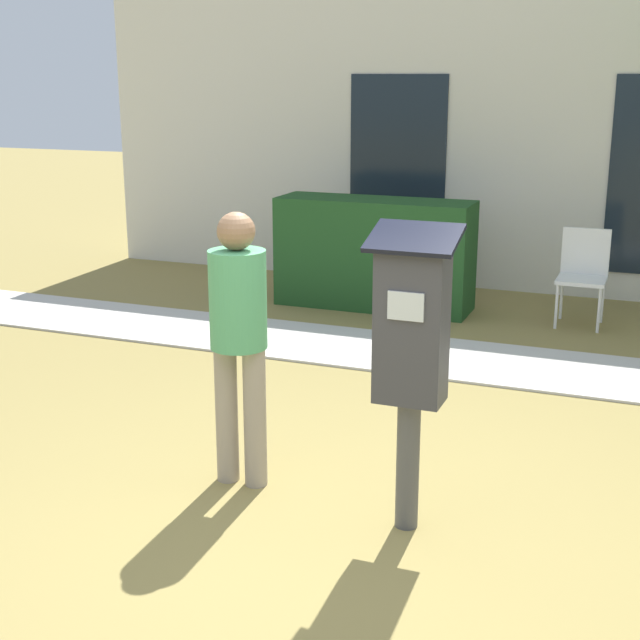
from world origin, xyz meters
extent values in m
plane|color=olive|center=(0.00, 0.00, 0.00)|extent=(40.00, 40.00, 0.00)
cube|color=beige|center=(0.00, 3.30, 0.01)|extent=(12.00, 1.10, 0.02)
cube|color=silver|center=(0.00, 6.06, 1.60)|extent=(10.00, 0.24, 3.20)
cube|color=#19232D|center=(-1.40, 5.93, 1.30)|extent=(1.10, 0.02, 2.00)
cylinder|color=#4C4C4C|center=(0.35, 0.43, 0.35)|extent=(0.12, 0.12, 0.70)
cube|color=#38383D|center=(0.35, 0.43, 1.10)|extent=(0.34, 0.22, 0.80)
cube|color=silver|center=(0.35, 0.31, 1.22)|extent=(0.18, 0.01, 0.14)
cube|color=black|center=(0.35, 0.43, 1.53)|extent=(0.44, 0.31, 0.12)
cylinder|color=gray|center=(-0.78, 0.58, 0.41)|extent=(0.13, 0.13, 0.82)
cylinder|color=gray|center=(-0.60, 0.58, 0.41)|extent=(0.13, 0.13, 0.82)
cylinder|color=#4C9E66|center=(-0.69, 0.58, 1.09)|extent=(0.32, 0.32, 0.55)
sphere|color=#8C6647|center=(-0.69, 0.58, 1.48)|extent=(0.21, 0.21, 0.21)
cylinder|color=white|center=(-0.85, 4.71, 0.21)|extent=(0.03, 0.03, 0.42)
cylinder|color=white|center=(-0.47, 4.71, 0.21)|extent=(0.03, 0.03, 0.42)
cylinder|color=white|center=(-0.85, 5.09, 0.21)|extent=(0.03, 0.03, 0.42)
cylinder|color=white|center=(-0.47, 5.09, 0.21)|extent=(0.03, 0.03, 0.42)
cube|color=white|center=(-0.66, 4.90, 0.44)|extent=(0.44, 0.44, 0.04)
cube|color=white|center=(-0.66, 5.10, 0.68)|extent=(0.44, 0.04, 0.44)
cylinder|color=white|center=(0.58, 4.58, 0.21)|extent=(0.03, 0.03, 0.42)
cylinder|color=white|center=(0.96, 4.58, 0.21)|extent=(0.03, 0.03, 0.42)
cylinder|color=white|center=(0.58, 4.96, 0.21)|extent=(0.03, 0.03, 0.42)
cylinder|color=white|center=(0.96, 4.96, 0.21)|extent=(0.03, 0.03, 0.42)
cube|color=white|center=(0.77, 4.77, 0.44)|extent=(0.44, 0.44, 0.04)
cube|color=white|center=(0.77, 4.97, 0.68)|extent=(0.44, 0.04, 0.44)
cube|color=#1E471E|center=(-1.26, 4.74, 0.55)|extent=(1.97, 0.60, 1.10)
camera|label=1|loc=(1.48, -3.67, 2.29)|focal=50.00mm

